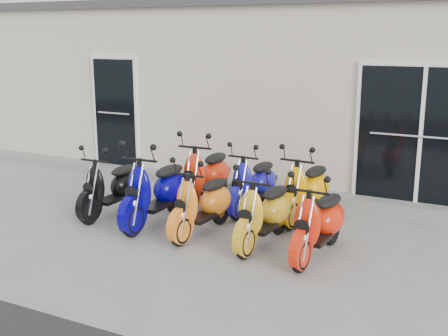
{
  "coord_description": "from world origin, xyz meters",
  "views": [
    {
      "loc": [
        3.71,
        -6.77,
        2.73
      ],
      "look_at": [
        0.0,
        0.6,
        0.75
      ],
      "focal_mm": 45.0,
      "sensor_mm": 36.0,
      "label": 1
    }
  ],
  "objects": [
    {
      "name": "front_step",
      "position": [
        0.0,
        2.02,
        0.07
      ],
      "size": [
        14.0,
        0.4,
        0.15
      ],
      "primitive_type": "cube",
      "color": "gray",
      "rests_on": "ground"
    },
    {
      "name": "door_left",
      "position": [
        -3.2,
        2.17,
        1.26
      ],
      "size": [
        1.07,
        0.08,
        2.22
      ],
      "primitive_type": "cube",
      "color": "black",
      "rests_on": "front_step"
    },
    {
      "name": "scooter_front_red",
      "position": [
        1.8,
        -0.36,
        0.58
      ],
      "size": [
        0.68,
        1.61,
        1.16
      ],
      "primitive_type": null,
      "rotation": [
        0.0,
        0.0,
        -0.07
      ],
      "color": "red",
      "rests_on": "ground"
    },
    {
      "name": "scooter_front_black",
      "position": [
        -1.56,
        -0.14,
        0.57
      ],
      "size": [
        0.57,
        1.55,
        1.14
      ],
      "primitive_type": null,
      "rotation": [
        0.0,
        0.0,
        0.0
      ],
      "color": "black",
      "rests_on": "ground"
    },
    {
      "name": "door_right",
      "position": [
        2.6,
        2.17,
        1.26
      ],
      "size": [
        2.02,
        0.08,
        2.22
      ],
      "primitive_type": "cube",
      "color": "black",
      "rests_on": "front_step"
    },
    {
      "name": "ground",
      "position": [
        0.0,
        0.0,
        0.0
      ],
      "size": [
        80.0,
        80.0,
        0.0
      ],
      "primitive_type": "plane",
      "color": "gray",
      "rests_on": "ground"
    },
    {
      "name": "roof_cap",
      "position": [
        0.0,
        5.2,
        3.28
      ],
      "size": [
        14.2,
        6.2,
        0.16
      ],
      "primitive_type": "cube",
      "color": "#3F3F42",
      "rests_on": "building"
    },
    {
      "name": "scooter_front_orange_b",
      "position": [
        1.04,
        -0.29,
        0.58
      ],
      "size": [
        0.65,
        1.59,
        1.16
      ],
      "primitive_type": null,
      "rotation": [
        0.0,
        0.0,
        -0.05
      ],
      "color": "gold",
      "rests_on": "ground"
    },
    {
      "name": "building",
      "position": [
        0.0,
        5.2,
        1.6
      ],
      "size": [
        14.0,
        6.0,
        3.2
      ],
      "primitive_type": "cube",
      "color": "beige",
      "rests_on": "ground"
    },
    {
      "name": "scooter_back_red",
      "position": [
        -0.49,
        0.93,
        0.64
      ],
      "size": [
        0.73,
        1.77,
        1.28
      ],
      "primitive_type": null,
      "rotation": [
        0.0,
        0.0,
        0.05
      ],
      "color": "red",
      "rests_on": "ground"
    },
    {
      "name": "scooter_front_orange_a",
      "position": [
        0.11,
        -0.28,
        0.58
      ],
      "size": [
        0.68,
        1.59,
        1.15
      ],
      "primitive_type": null,
      "rotation": [
        0.0,
        0.0,
        -0.07
      ],
      "color": "orange",
      "rests_on": "ground"
    },
    {
      "name": "scooter_back_blue",
      "position": [
        0.31,
        1.02,
        0.58
      ],
      "size": [
        0.65,
        1.59,
        1.15
      ],
      "primitive_type": null,
      "rotation": [
        0.0,
        0.0,
        -0.05
      ],
      "color": "#16159C",
      "rests_on": "ground"
    },
    {
      "name": "scooter_front_blue",
      "position": [
        -0.7,
        -0.2,
        0.65
      ],
      "size": [
        0.66,
        1.77,
        1.3
      ],
      "primitive_type": null,
      "rotation": [
        0.0,
        0.0,
        0.01
      ],
      "color": "#06017C",
      "rests_on": "ground"
    },
    {
      "name": "scooter_back_yellow",
      "position": [
        1.18,
        0.98,
        0.6
      ],
      "size": [
        0.72,
        1.68,
        1.21
      ],
      "primitive_type": null,
      "rotation": [
        0.0,
        0.0,
        -0.08
      ],
      "color": "#F7A100",
      "rests_on": "ground"
    }
  ]
}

